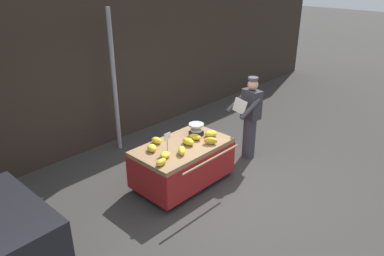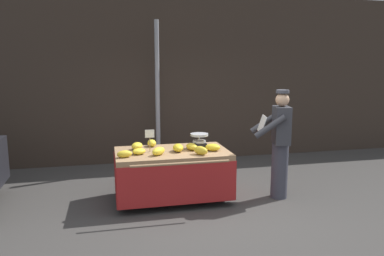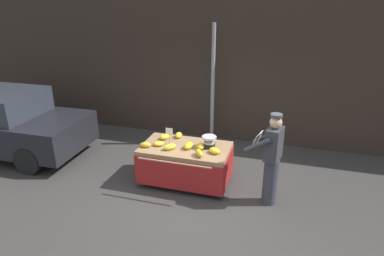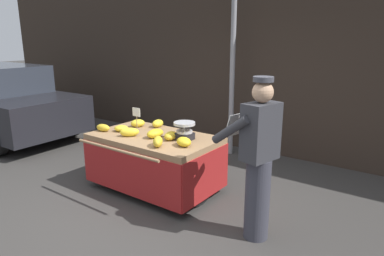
% 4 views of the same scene
% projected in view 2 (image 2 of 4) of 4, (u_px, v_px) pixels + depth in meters
% --- Properties ---
extents(ground_plane, '(60.00, 60.00, 0.00)m').
position_uv_depth(ground_plane, '(211.00, 211.00, 5.38)').
color(ground_plane, '#383533').
extents(back_wall, '(16.00, 0.24, 3.58)m').
position_uv_depth(back_wall, '(172.00, 79.00, 8.07)').
color(back_wall, '#332821').
rests_on(back_wall, ground).
extents(street_pole, '(0.09, 0.09, 2.96)m').
position_uv_depth(street_pole, '(158.00, 95.00, 7.52)').
color(street_pole, gray).
rests_on(street_pole, ground).
extents(banana_cart, '(1.74, 1.22, 0.79)m').
position_uv_depth(banana_cart, '(172.00, 164.00, 5.74)').
color(banana_cart, '#93704C').
rests_on(banana_cart, ground).
extents(weighing_scale, '(0.28, 0.28, 0.24)m').
position_uv_depth(weighing_scale, '(199.00, 141.00, 5.87)').
color(weighing_scale, black).
rests_on(weighing_scale, banana_cart).
extents(price_sign, '(0.14, 0.01, 0.34)m').
position_uv_depth(price_sign, '(150.00, 136.00, 5.61)').
color(price_sign, '#997A51').
rests_on(price_sign, banana_cart).
extents(banana_bunch_0, '(0.25, 0.23, 0.09)m').
position_uv_depth(banana_bunch_0, '(139.00, 151.00, 5.48)').
color(banana_bunch_0, yellow).
rests_on(banana_bunch_0, banana_cart).
extents(banana_bunch_1, '(0.24, 0.27, 0.13)m').
position_uv_depth(banana_bunch_1, '(201.00, 151.00, 5.46)').
color(banana_bunch_1, gold).
rests_on(banana_bunch_1, banana_cart).
extents(banana_bunch_2, '(0.21, 0.27, 0.11)m').
position_uv_depth(banana_bunch_2, '(192.00, 147.00, 5.75)').
color(banana_bunch_2, gold).
rests_on(banana_bunch_2, banana_cart).
extents(banana_bunch_3, '(0.29, 0.26, 0.11)m').
position_uv_depth(banana_bunch_3, '(213.00, 147.00, 5.71)').
color(banana_bunch_3, gold).
rests_on(banana_bunch_3, banana_cart).
extents(banana_bunch_4, '(0.27, 0.27, 0.12)m').
position_uv_depth(banana_bunch_4, '(158.00, 151.00, 5.43)').
color(banana_bunch_4, yellow).
rests_on(banana_bunch_4, banana_cart).
extents(banana_bunch_5, '(0.24, 0.26, 0.11)m').
position_uv_depth(banana_bunch_5, '(137.00, 146.00, 5.79)').
color(banana_bunch_5, yellow).
rests_on(banana_bunch_5, banana_cart).
extents(banana_bunch_6, '(0.16, 0.22, 0.11)m').
position_uv_depth(banana_bunch_6, '(152.00, 143.00, 6.00)').
color(banana_bunch_6, yellow).
rests_on(banana_bunch_6, banana_cart).
extents(banana_bunch_7, '(0.23, 0.14, 0.10)m').
position_uv_depth(banana_bunch_7, '(124.00, 154.00, 5.29)').
color(banana_bunch_7, gold).
rests_on(banana_bunch_7, banana_cart).
extents(banana_bunch_8, '(0.18, 0.27, 0.12)m').
position_uv_depth(banana_bunch_8, '(178.00, 148.00, 5.65)').
color(banana_bunch_8, gold).
rests_on(banana_bunch_8, banana_cart).
extents(vendor_person, '(0.66, 0.61, 1.71)m').
position_uv_depth(vendor_person, '(280.00, 144.00, 5.81)').
color(vendor_person, '#383842').
rests_on(vendor_person, ground).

